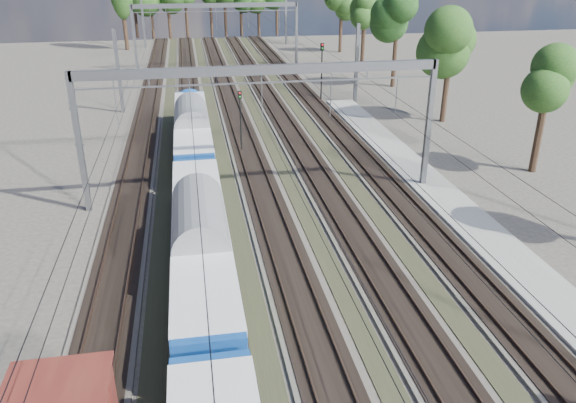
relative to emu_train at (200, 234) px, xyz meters
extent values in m
cube|color=#47423A|center=(-4.50, 24.61, -2.37)|extent=(3.00, 130.00, 0.15)
cube|color=black|center=(-4.50, 24.61, -2.27)|extent=(2.50, 130.00, 0.06)
cube|color=#473326|center=(-5.22, 24.61, -2.17)|extent=(0.08, 130.00, 0.14)
cube|color=#473326|center=(-3.78, 24.61, -2.17)|extent=(0.08, 130.00, 0.14)
cube|color=#47423A|center=(0.00, 24.61, -2.37)|extent=(3.00, 130.00, 0.15)
cube|color=black|center=(0.00, 24.61, -2.27)|extent=(2.50, 130.00, 0.06)
cube|color=#473326|center=(-0.72, 24.61, -2.17)|extent=(0.08, 130.00, 0.14)
cube|color=#473326|center=(0.72, 24.61, -2.17)|extent=(0.08, 130.00, 0.14)
cube|color=#47423A|center=(4.50, 24.61, -2.37)|extent=(3.00, 130.00, 0.15)
cube|color=black|center=(4.50, 24.61, -2.27)|extent=(2.50, 130.00, 0.06)
cube|color=#473326|center=(3.78, 24.61, -2.17)|extent=(0.08, 130.00, 0.14)
cube|color=#473326|center=(5.22, 24.61, -2.17)|extent=(0.08, 130.00, 0.14)
cube|color=#47423A|center=(9.00, 24.61, -2.37)|extent=(3.00, 130.00, 0.15)
cube|color=black|center=(9.00, 24.61, -2.27)|extent=(2.50, 130.00, 0.06)
cube|color=#473326|center=(8.28, 24.61, -2.17)|extent=(0.08, 130.00, 0.14)
cube|color=#473326|center=(9.72, 24.61, -2.17)|extent=(0.08, 130.00, 0.14)
cube|color=#47423A|center=(13.50, 24.61, -2.37)|extent=(3.00, 130.00, 0.15)
cube|color=black|center=(13.50, 24.61, -2.27)|extent=(2.50, 130.00, 0.06)
cube|color=#473326|center=(12.78, 24.61, -2.17)|extent=(0.08, 130.00, 0.14)
cube|color=#473326|center=(14.22, 24.61, -2.17)|extent=(0.08, 130.00, 0.14)
cube|color=#2E2B1E|center=(-2.25, 24.61, -2.42)|extent=(1.10, 130.00, 0.05)
cube|color=#2E2B1E|center=(2.25, 24.61, -2.42)|extent=(1.10, 130.00, 0.05)
cube|color=#2E2B1E|center=(6.75, 24.61, -2.42)|extent=(1.10, 130.00, 0.05)
cube|color=#2E2B1E|center=(11.25, 24.61, -2.42)|extent=(1.10, 130.00, 0.05)
cube|color=gray|center=(16.50, -0.39, -2.29)|extent=(3.00, 70.00, 0.30)
cube|color=slate|center=(-7.00, 9.61, 2.06)|extent=(0.35, 0.35, 9.00)
cube|color=slate|center=(16.00, 9.61, 2.06)|extent=(0.35, 0.35, 9.00)
cube|color=slate|center=(4.50, 9.61, 6.26)|extent=(23.00, 0.35, 0.60)
cube|color=slate|center=(-7.00, 57.61, 2.06)|extent=(0.35, 0.35, 9.00)
cube|color=slate|center=(16.00, 57.61, 2.06)|extent=(0.35, 0.35, 9.00)
cube|color=slate|center=(4.50, 57.61, 6.26)|extent=(23.00, 0.35, 0.60)
cube|color=slate|center=(-7.00, 34.61, 1.81)|extent=(0.35, 0.35, 8.50)
cube|color=slate|center=(-7.00, 79.61, 1.81)|extent=(0.35, 0.35, 8.50)
cube|color=slate|center=(18.30, 34.61, 1.81)|extent=(0.35, 0.35, 8.50)
cube|color=slate|center=(18.30, 79.61, 1.81)|extent=(0.35, 0.35, 8.50)
cylinder|color=black|center=(-4.50, 24.61, 3.06)|extent=(0.03, 130.00, 0.03)
cylinder|color=black|center=(-4.50, 24.61, 4.16)|extent=(0.03, 130.00, 0.03)
cylinder|color=black|center=(0.00, 24.61, 3.06)|extent=(0.03, 130.00, 0.03)
cylinder|color=black|center=(0.00, 24.61, 4.16)|extent=(0.03, 130.00, 0.03)
cylinder|color=black|center=(4.50, 24.61, 3.06)|extent=(0.03, 130.00, 0.03)
cylinder|color=black|center=(4.50, 24.61, 4.16)|extent=(0.03, 130.00, 0.03)
cylinder|color=black|center=(9.00, 24.61, 3.06)|extent=(0.03, 130.00, 0.03)
cylinder|color=black|center=(9.00, 24.61, 4.16)|extent=(0.03, 130.00, 0.03)
cylinder|color=black|center=(13.50, 24.61, 3.06)|extent=(0.03, 130.00, 0.03)
cylinder|color=black|center=(13.50, 24.61, 4.16)|extent=(0.03, 130.00, 0.03)
cylinder|color=black|center=(-9.21, 92.51, 0.81)|extent=(0.56, 0.56, 6.50)
cylinder|color=black|center=(-6.68, 91.58, 0.69)|extent=(0.56, 0.56, 6.27)
cylinder|color=black|center=(-2.55, 91.55, 0.66)|extent=(0.56, 0.56, 6.20)
cylinder|color=black|center=(1.48, 90.20, 0.72)|extent=(0.56, 0.56, 6.33)
cylinder|color=black|center=(4.85, 93.49, 1.28)|extent=(0.56, 0.56, 7.44)
cylinder|color=black|center=(8.28, 93.20, 0.55)|extent=(0.56, 0.56, 5.99)
cylinder|color=black|center=(11.72, 91.58, 0.56)|extent=(0.56, 0.56, 6.02)
cylinder|color=black|center=(15.23, 89.84, 0.68)|extent=(0.56, 0.56, 6.24)
cylinder|color=black|center=(19.78, 92.82, 1.15)|extent=(0.56, 0.56, 7.19)
cylinder|color=black|center=(24.81, 11.13, 0.09)|extent=(0.56, 0.56, 5.08)
sphere|color=#183C16|center=(24.81, 11.13, 4.16)|extent=(3.95, 3.95, 3.95)
cylinder|color=black|center=(24.67, 26.54, 0.88)|extent=(0.56, 0.56, 6.64)
sphere|color=#183C16|center=(24.67, 26.54, 6.19)|extent=(4.22, 4.22, 4.22)
cylinder|color=black|center=(24.17, 38.15, 0.78)|extent=(0.56, 0.56, 6.44)
sphere|color=#183C16|center=(24.17, 38.15, 5.93)|extent=(3.37, 3.37, 3.37)
cylinder|color=black|center=(25.17, 51.94, 0.91)|extent=(0.56, 0.56, 6.72)
sphere|color=#183C16|center=(25.17, 51.94, 6.29)|extent=(3.83, 3.83, 3.83)
cylinder|color=black|center=(25.46, 68.96, 0.89)|extent=(0.56, 0.56, 6.66)
cylinder|color=black|center=(-10.00, 77.61, 5.56)|extent=(0.70, 0.70, 16.00)
cube|color=black|center=(0.00, -6.36, -1.91)|extent=(1.95, 2.92, 0.78)
cube|color=black|center=(0.00, 7.26, -1.91)|extent=(1.95, 2.92, 0.78)
cube|color=navy|center=(0.00, 0.45, -0.45)|extent=(2.72, 19.45, 1.85)
cube|color=silver|center=(0.00, 0.45, 0.04)|extent=(2.80, 18.67, 0.92)
cube|color=black|center=(1.41, 0.45, 0.04)|extent=(0.04, 16.53, 0.68)
cube|color=#FBFA0D|center=(0.00, -3.83, -0.94)|extent=(2.82, 5.45, 0.68)
cylinder|color=gray|center=(0.00, 0.45, 0.47)|extent=(2.76, 19.45, 2.76)
cube|color=black|center=(0.00, 13.69, -1.91)|extent=(1.95, 2.92, 0.78)
cube|color=black|center=(0.00, 27.31, -1.91)|extent=(1.95, 2.92, 0.78)
cube|color=navy|center=(0.00, 20.50, -0.45)|extent=(2.72, 19.45, 1.85)
cube|color=silver|center=(0.00, 20.50, 0.04)|extent=(2.80, 18.67, 0.92)
cube|color=black|center=(1.41, 20.50, 0.04)|extent=(0.04, 16.53, 0.68)
cube|color=#FBFA0D|center=(0.00, 16.22, -0.94)|extent=(2.82, 5.45, 0.68)
cylinder|color=gray|center=(0.00, 20.50, 0.47)|extent=(2.76, 19.45, 2.76)
imported|color=black|center=(3.49, 46.23, -1.55)|extent=(0.45, 0.66, 1.78)
cylinder|color=black|center=(3.99, 19.66, -0.19)|extent=(0.13, 0.13, 4.52)
cube|color=black|center=(3.99, 19.66, 2.39)|extent=(0.33, 0.22, 0.63)
sphere|color=red|center=(3.99, 19.54, 2.57)|extent=(0.14, 0.14, 0.14)
sphere|color=#0C9919|center=(3.99, 19.54, 2.25)|extent=(0.14, 0.14, 0.14)
cylinder|color=black|center=(14.71, 35.97, 0.35)|extent=(0.16, 0.16, 5.58)
cube|color=black|center=(14.71, 35.97, 3.53)|extent=(0.46, 0.38, 0.78)
sphere|color=red|center=(14.71, 35.83, 3.75)|extent=(0.18, 0.18, 0.18)
sphere|color=#0C9919|center=(14.71, 35.83, 3.36)|extent=(0.18, 0.18, 0.18)
camera|label=1|loc=(-0.07, -25.43, 12.92)|focal=35.00mm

